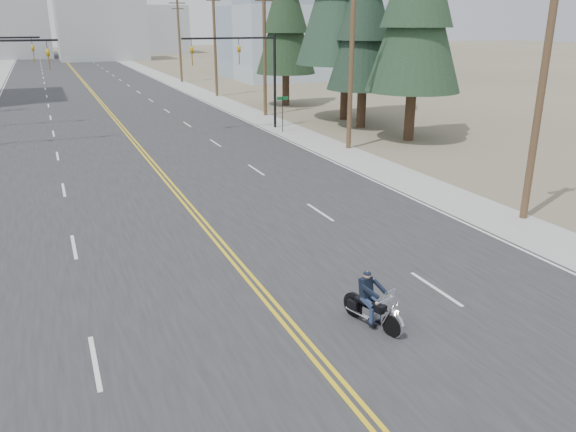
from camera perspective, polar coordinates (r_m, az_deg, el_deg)
The scene contains 17 objects.
ground_plane at distance 12.66m, azimuth 7.33°, elevation -18.92°, with size 400.00×400.00×0.00m, color #776D56.
road at distance 79.04m, azimuth -19.77°, elevation 12.34°, with size 20.00×200.00×0.01m, color #303033.
sidewalk_right at distance 80.63m, azimuth -11.43°, elevation 13.18°, with size 3.00×200.00×0.01m, color #A5A5A0.
traffic_mast_right at distance 43.02m, azimuth -3.96°, elevation 15.25°, with size 7.10×0.26×7.00m.
street_sign at distance 42.14m, azimuth -0.55°, elevation 10.93°, with size 0.90×0.06×2.62m.
utility_pole_a at distance 24.35m, azimuth 24.50°, elevation 12.63°, with size 2.20×0.30×11.00m.
utility_pole_b at distance 36.21m, azimuth 6.48°, elevation 16.13°, with size 2.20×0.30×11.50m.
utility_pole_c at distance 49.82m, azimuth -2.40°, elevation 16.71°, with size 2.20×0.30×11.00m.
utility_pole_d at distance 64.03m, azimuth -7.45°, elevation 17.32°, with size 2.20×0.30×11.50m.
utility_pole_e at distance 80.50m, azimuth -10.98°, elevation 17.29°, with size 2.20×0.30×11.00m.
glass_building at distance 86.93m, azimuth 2.31°, elevation 20.52°, with size 24.00×16.00×20.00m, color #9EB5CC.
haze_bldg_b at distance 134.14m, azimuth -18.49°, elevation 17.81°, with size 18.00×14.00×14.00m, color #ADB2B7.
haze_bldg_c at distance 126.85m, azimuth -2.48°, elevation 19.60°, with size 16.00×12.00×18.00m, color #B7BCC6.
haze_bldg_e at distance 161.36m, azimuth -13.09°, elevation 17.97°, with size 14.00×14.00×12.00m, color #B7BCC6.
motorcyclist at distance 15.25m, azimuth 8.65°, elevation -8.50°, with size 0.83×1.94×1.52m, color black, non-canonical shape.
conifer_mid at distance 44.20m, azimuth 7.87°, elevation 19.73°, with size 5.49×5.49×14.65m.
conifer_far at distance 56.19m, azimuth -0.24°, elevation 20.14°, with size 5.74×5.74×15.37m.
Camera 1 is at (-5.31, -8.48, 7.76)m, focal length 35.00 mm.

